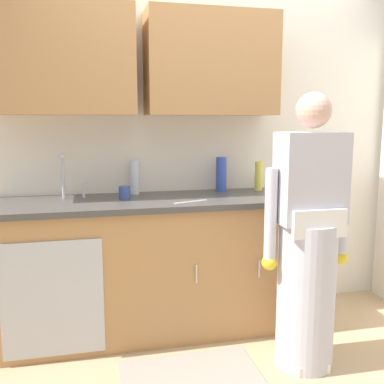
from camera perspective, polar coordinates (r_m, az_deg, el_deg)
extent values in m
plane|color=tan|center=(2.85, 8.16, -21.89)|extent=(9.00, 9.00, 0.00)
cube|color=silver|center=(3.44, 2.26, 7.21)|extent=(4.80, 0.10, 2.70)
cube|color=#B27F4C|center=(3.12, -16.08, 15.87)|extent=(0.91, 0.34, 0.70)
cube|color=#B27F4C|center=(3.24, 2.43, 15.95)|extent=(0.91, 0.34, 0.70)
cube|color=#B27F4C|center=(3.16, -5.90, -9.67)|extent=(1.90, 0.60, 0.90)
cube|color=#B7BABF|center=(2.87, -17.32, -12.95)|extent=(0.60, 0.01, 0.72)
cylinder|color=silver|center=(2.90, 0.57, -10.39)|extent=(0.01, 0.01, 0.12)
cylinder|color=silver|center=(3.03, 8.56, -9.66)|extent=(0.01, 0.01, 0.12)
cube|color=#474442|center=(3.04, -6.05, -1.25)|extent=(1.96, 0.66, 0.04)
cube|color=#B7BABF|center=(3.02, -15.32, -1.69)|extent=(0.50, 0.36, 0.03)
cylinder|color=#B7BABF|center=(3.14, -16.09, 1.92)|extent=(0.02, 0.02, 0.30)
sphere|color=#B7BABF|center=(3.07, -16.26, 4.38)|extent=(0.04, 0.04, 0.04)
cylinder|color=#B7BABF|center=(3.15, -13.65, 0.21)|extent=(0.02, 0.02, 0.10)
cube|color=white|center=(2.97, 14.15, -20.07)|extent=(0.20, 0.26, 0.06)
cylinder|color=silver|center=(2.81, 14.29, -12.56)|extent=(0.34, 0.34, 0.88)
cube|color=silver|center=(2.64, 14.89, 1.74)|extent=(0.38, 0.22, 0.52)
sphere|color=#D2A48E|center=(2.62, 15.23, 10.01)|extent=(0.20, 0.20, 0.20)
cube|color=white|center=(2.57, 15.92, -3.91)|extent=(0.32, 0.04, 0.16)
cylinder|color=silver|center=(2.59, 9.99, -3.05)|extent=(0.07, 0.07, 0.55)
sphere|color=yellow|center=(2.66, 9.82, -8.84)|extent=(0.09, 0.09, 0.09)
cylinder|color=silver|center=(2.80, 18.67, -2.47)|extent=(0.07, 0.07, 0.55)
sphere|color=yellow|center=(2.87, 18.39, -7.86)|extent=(0.09, 0.09, 0.09)
cube|color=gray|center=(2.79, -0.14, -22.39)|extent=(0.80, 0.50, 0.01)
cylinder|color=#D8D14C|center=(3.40, 8.48, 2.04)|extent=(0.06, 0.06, 0.22)
cylinder|color=#334CB2|center=(3.34, 3.75, 2.27)|extent=(0.08, 0.08, 0.25)
cylinder|color=silver|center=(3.23, -7.34, 1.88)|extent=(0.07, 0.07, 0.24)
cylinder|color=#33478C|center=(3.03, -8.60, -0.10)|extent=(0.08, 0.08, 0.09)
cube|color=silver|center=(2.90, -0.13, -1.26)|extent=(0.23, 0.10, 0.01)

